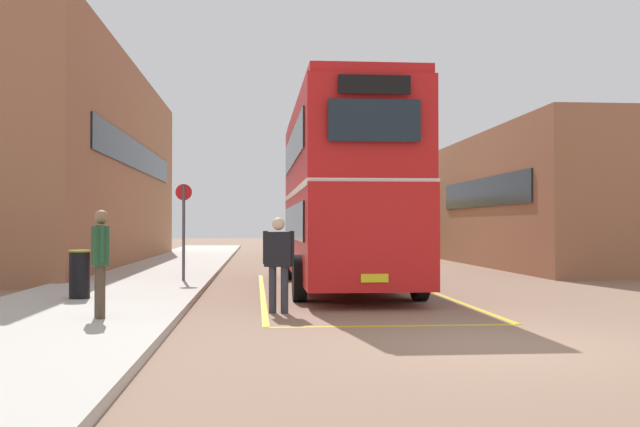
# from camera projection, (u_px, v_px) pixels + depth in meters

# --- Properties ---
(ground_plane) EXTENTS (135.60, 135.60, 0.00)m
(ground_plane) POSITION_uv_depth(u_px,v_px,m) (356.00, 275.00, 24.40)
(ground_plane) COLOR #846651
(sidewalk_left) EXTENTS (4.00, 57.60, 0.14)m
(sidewalk_left) POSITION_uv_depth(u_px,v_px,m) (164.00, 269.00, 26.27)
(sidewalk_left) COLOR #B2ADA3
(sidewalk_left) RESTS_ON ground
(brick_building_left) EXTENTS (5.35, 23.51, 8.05)m
(brick_building_left) POSITION_uv_depth(u_px,v_px,m) (74.00, 167.00, 30.60)
(brick_building_left) COLOR #9E6647
(brick_building_left) RESTS_ON ground
(depot_building_right) EXTENTS (6.66, 14.23, 5.26)m
(depot_building_right) POSITION_uv_depth(u_px,v_px,m) (564.00, 200.00, 29.29)
(depot_building_right) COLOR #9E6647
(depot_building_right) RESTS_ON ground
(double_decker_bus) EXTENTS (2.91, 10.43, 4.75)m
(double_decker_bus) POSITION_uv_depth(u_px,v_px,m) (342.00, 191.00, 19.22)
(double_decker_bus) COLOR black
(double_decker_bus) RESTS_ON ground
(single_deck_bus) EXTENTS (3.43, 8.71, 3.02)m
(single_deck_bus) POSITION_uv_depth(u_px,v_px,m) (359.00, 225.00, 39.48)
(single_deck_bus) COLOR black
(single_deck_bus) RESTS_ON ground
(pedestrian_boarding) EXTENTS (0.58, 0.34, 1.77)m
(pedestrian_boarding) POSITION_uv_depth(u_px,v_px,m) (279.00, 257.00, 13.76)
(pedestrian_boarding) COLOR #2D2D38
(pedestrian_boarding) RESTS_ON ground
(pedestrian_waiting_near) EXTENTS (0.37, 0.55, 1.73)m
(pedestrian_waiting_near) POSITION_uv_depth(u_px,v_px,m) (100.00, 255.00, 11.93)
(pedestrian_waiting_near) COLOR #473828
(pedestrian_waiting_near) RESTS_ON sidewalk_left
(litter_bin) EXTENTS (0.44, 0.44, 0.98)m
(litter_bin) POSITION_uv_depth(u_px,v_px,m) (80.00, 274.00, 15.13)
(litter_bin) COLOR black
(litter_bin) RESTS_ON sidewalk_left
(bus_stop_sign) EXTENTS (0.44, 0.10, 2.59)m
(bus_stop_sign) POSITION_uv_depth(u_px,v_px,m) (184.00, 222.00, 20.09)
(bus_stop_sign) COLOR #4C4C51
(bus_stop_sign) RESTS_ON sidewalk_left
(bay_marking_yellow) EXTENTS (4.30, 12.43, 0.01)m
(bay_marking_yellow) POSITION_uv_depth(u_px,v_px,m) (352.00, 295.00, 17.25)
(bay_marking_yellow) COLOR gold
(bay_marking_yellow) RESTS_ON ground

